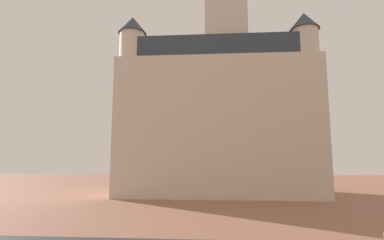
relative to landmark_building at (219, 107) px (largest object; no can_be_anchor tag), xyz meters
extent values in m
cube|color=beige|center=(-0.19, 0.23, -2.61)|extent=(22.18, 10.11, 15.02)
cube|color=#2D3842|center=(-0.19, 0.23, 6.10)|extent=(20.41, 9.30, 2.40)
cube|color=beige|center=(0.96, 0.23, 5.38)|extent=(4.98, 4.98, 31.02)
cylinder|color=beige|center=(-9.78, -3.32, -1.01)|extent=(2.80, 2.80, 18.23)
cone|color=#2D3842|center=(-9.78, -3.32, 9.11)|extent=(3.20, 3.20, 2.00)
cylinder|color=beige|center=(9.40, -3.32, -1.12)|extent=(2.80, 2.80, 18.01)
cone|color=#2D3842|center=(9.40, -3.32, 8.89)|extent=(3.20, 3.20, 2.00)
camera|label=1|loc=(-0.74, -33.80, -5.94)|focal=26.71mm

